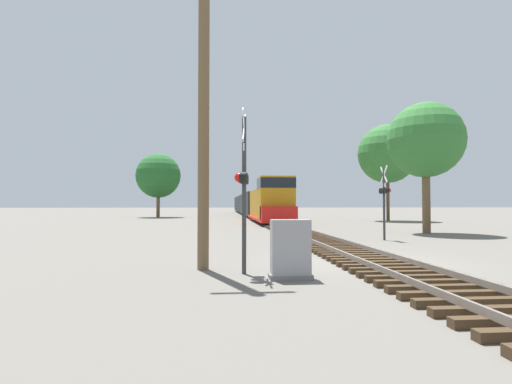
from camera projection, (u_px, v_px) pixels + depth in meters
The scene contains 10 objects.
ground_plane at pixel (368, 262), 13.05m from camera, with size 400.00×400.00×0.00m, color #666059.
rail_track_bed at pixel (368, 258), 13.05m from camera, with size 2.60×160.00×0.31m.
freight_train at pixel (250, 204), 67.23m from camera, with size 3.06×70.99×4.30m.
crossing_signal_near at pixel (243, 182), 10.90m from camera, with size 0.43×1.01×4.46m.
crossing_signal_far at pixel (385, 194), 20.96m from camera, with size 0.34×1.00×3.91m.
relay_cabinet at pixel (290, 250), 10.12m from camera, with size 1.08×0.57×1.50m.
utility_pole at pixel (204, 98), 11.68m from camera, with size 1.80×0.33×9.79m.
tree_far_right at pixel (425, 141), 25.92m from camera, with size 4.89×4.89×8.51m.
tree_mid_background at pixel (387, 154), 45.14m from camera, with size 6.63×6.63×10.90m.
tree_deep_background at pixel (158, 176), 57.17m from camera, with size 6.35×6.35×9.14m.
Camera 1 is at (-4.78, -12.75, 1.90)m, focal length 28.00 mm.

